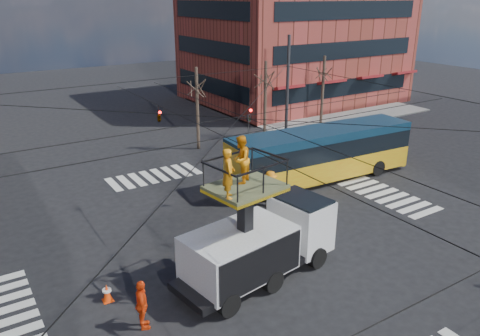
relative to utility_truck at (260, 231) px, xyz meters
name	(u,v)px	position (x,y,z in m)	size (l,w,h in m)	color
ground	(239,242)	(0.70, 2.67, -2.00)	(120.00, 120.00, 0.00)	black
sidewalk_ne	(301,104)	(21.70, 23.67, -1.94)	(18.00, 18.00, 0.12)	slate
crosswalks	(239,242)	(0.70, 2.67, -1.99)	(22.40, 22.40, 0.02)	silver
building_ne	(293,33)	(22.68, 26.65, 5.00)	(20.06, 16.06, 14.00)	maroon
overhead_network	(233,152)	(0.63, 3.08, 2.29)	(24.24, 24.24, 8.00)	#2D2D30
tree_a	(197,87)	(5.70, 16.17, 2.63)	(2.00, 2.00, 6.00)	#382B21
tree_b	(266,79)	(11.70, 16.17, 2.63)	(2.00, 2.00, 6.00)	#382B21
tree_c	(324,72)	(17.70, 16.17, 2.63)	(2.00, 2.00, 6.00)	#382B21
utility_truck	(260,231)	(0.00, 0.00, 0.00)	(7.26, 3.47, 5.98)	black
city_bus	(321,153)	(9.13, 6.63, -0.28)	(12.25, 3.36, 3.20)	orange
traffic_cone	(107,293)	(-5.79, 1.61, -1.65)	(0.36, 0.36, 0.71)	#FF400A
worker_ground	(142,305)	(-5.21, -0.54, -1.08)	(1.08, 0.45, 1.84)	#ED3F0E
flagger	(270,189)	(4.24, 5.14, -0.99)	(1.30, 0.75, 2.02)	orange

